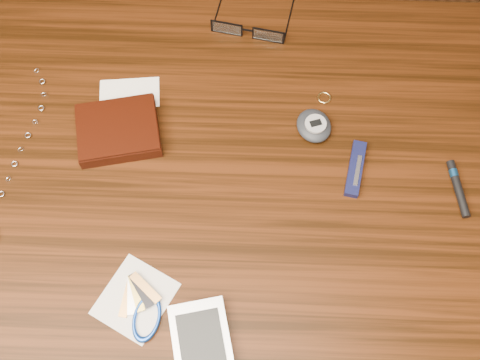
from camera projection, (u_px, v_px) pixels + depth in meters
The scene contains 10 objects.
ground at pixel (217, 320), 1.48m from camera, with size 3.80×3.80×0.00m, color #472814.
desk at pixel (202, 226), 0.89m from camera, with size 1.00×0.70×0.75m.
wallet_and_card at pixel (118, 130), 0.83m from camera, with size 0.13×0.15×0.02m.
eyeglasses at pixel (248, 29), 0.91m from camera, with size 0.13×0.14×0.03m.
gold_ring at pixel (324, 98), 0.87m from camera, with size 0.02×0.02×0.00m, color #EBC570.
pda_phone at pixel (204, 354), 0.70m from camera, with size 0.09×0.14×0.02m.
pedometer at pixel (314, 126), 0.84m from camera, with size 0.06×0.07×0.02m.
notepad_keys at pixel (141, 307), 0.73m from camera, with size 0.11×0.11×0.01m.
pocket_knife at pixel (355, 169), 0.81m from camera, with size 0.03×0.08×0.01m.
black_blue_pen at pixel (458, 187), 0.80m from camera, with size 0.02×0.08×0.01m.
Camera 1 is at (0.07, -0.32, 1.48)m, focal length 45.00 mm.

